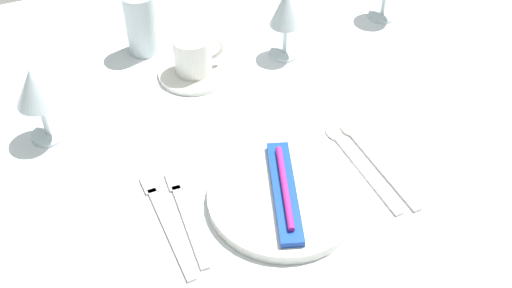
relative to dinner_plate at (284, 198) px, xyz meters
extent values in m
cube|color=white|center=(-0.03, 0.22, -0.03)|extent=(1.80, 1.10, 0.04)
cube|color=white|center=(-0.03, 0.77, -0.14)|extent=(1.80, 0.01, 0.18)
cylinder|color=brown|center=(0.77, 0.67, -0.40)|extent=(0.07, 0.07, 0.70)
cylinder|color=white|center=(0.00, 0.00, 0.00)|extent=(0.24, 0.24, 0.02)
cube|color=blue|center=(0.00, 0.00, 0.02)|extent=(0.10, 0.21, 0.01)
cylinder|color=#CC268C|center=(0.00, 0.00, 0.03)|extent=(0.06, 0.17, 0.01)
cube|color=beige|center=(-0.16, 0.01, -0.01)|extent=(0.02, 0.17, 0.00)
cube|color=beige|center=(-0.15, 0.10, -0.01)|extent=(0.02, 0.04, 0.00)
cube|color=beige|center=(-0.19, 0.01, -0.01)|extent=(0.02, 0.19, 0.00)
cube|color=beige|center=(-0.19, 0.11, -0.01)|extent=(0.02, 0.04, 0.00)
cube|color=beige|center=(0.15, 0.00, -0.01)|extent=(0.02, 0.19, 0.00)
ellipsoid|color=beige|center=(0.15, 0.11, -0.01)|extent=(0.03, 0.04, 0.01)
cube|color=beige|center=(0.18, 0.00, -0.01)|extent=(0.03, 0.20, 0.00)
ellipsoid|color=beige|center=(0.17, 0.11, -0.01)|extent=(0.03, 0.04, 0.01)
cylinder|color=white|center=(-0.03, 0.37, 0.00)|extent=(0.14, 0.14, 0.01)
cylinder|color=white|center=(-0.03, 0.37, 0.04)|extent=(0.07, 0.07, 0.07)
torus|color=white|center=(0.01, 0.37, 0.04)|extent=(0.05, 0.01, 0.05)
cylinder|color=silver|center=(0.16, 0.36, -0.01)|extent=(0.06, 0.06, 0.01)
cylinder|color=silver|center=(0.16, 0.36, 0.03)|extent=(0.01, 0.01, 0.07)
cone|color=silver|center=(0.16, 0.36, 0.10)|extent=(0.07, 0.07, 0.08)
cylinder|color=silver|center=(0.42, 0.41, -0.01)|extent=(0.06, 0.06, 0.01)
cylinder|color=silver|center=(0.42, 0.41, 0.03)|extent=(0.01, 0.01, 0.07)
cylinder|color=silver|center=(-0.32, 0.29, -0.01)|extent=(0.06, 0.06, 0.01)
cylinder|color=silver|center=(-0.32, 0.29, 0.03)|extent=(0.01, 0.01, 0.07)
cone|color=silver|center=(-0.32, 0.29, 0.10)|extent=(0.07, 0.07, 0.07)
cylinder|color=silver|center=(-0.10, 0.48, 0.06)|extent=(0.07, 0.07, 0.13)
cylinder|color=#C68C1E|center=(-0.10, 0.48, 0.03)|extent=(0.06, 0.06, 0.07)
camera|label=1|loc=(-0.29, -0.60, 0.76)|focal=44.41mm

